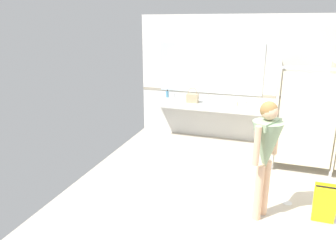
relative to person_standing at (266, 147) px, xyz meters
name	(u,v)px	position (x,y,z in m)	size (l,w,h in m)	color
ground_plane	(259,214)	(0.00, 0.12, -1.10)	(6.07, 6.53, 0.10)	#B2A899
wall_back	(273,81)	(0.00, 3.15, 0.35)	(6.07, 0.12, 2.79)	silver
wall_back_tile_band	(271,97)	(0.00, 3.08, 0.00)	(6.07, 0.01, 0.06)	#9E937F
vanity_counter	(207,111)	(-1.38, 2.87, -0.39)	(2.47, 0.58, 1.01)	silver
mirror_panel	(210,68)	(-1.38, 3.07, 0.57)	(2.37, 0.02, 1.14)	silver
bathroom_stalls	(334,115)	(1.12, 2.10, -0.04)	(2.05, 1.53, 1.91)	beige
person_standing	(266,147)	(0.00, 0.00, 0.00)	(0.53, 0.53, 1.65)	#DBAD89
handbag	(193,98)	(-1.66, 2.63, -0.04)	(0.26, 0.15, 0.34)	tan
soap_dispenser	(167,94)	(-2.36, 2.95, -0.08)	(0.07, 0.07, 0.18)	teal
paper_cup	(237,104)	(-0.69, 2.64, -0.10)	(0.07, 0.07, 0.10)	beige
wet_floor_sign	(325,204)	(0.82, 0.12, -0.76)	(0.28, 0.19, 0.55)	yellow
floor_drain_cover	(287,203)	(0.38, 0.47, -1.04)	(0.14, 0.14, 0.01)	#B7BABF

